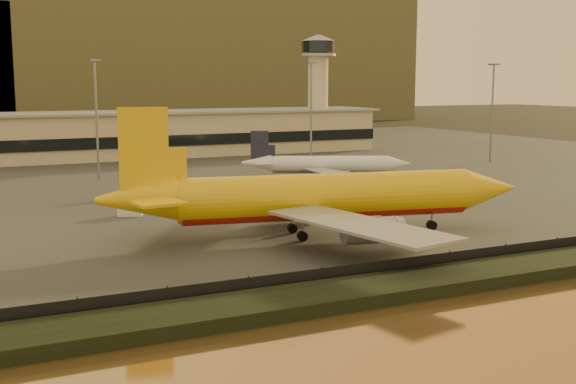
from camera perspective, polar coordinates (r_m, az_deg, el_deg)
name	(u,v)px	position (r m, az deg, el deg)	size (l,w,h in m)	color
ground	(314,257)	(87.45, 2.10, -5.17)	(900.00, 900.00, 0.00)	black
embankment	(394,287)	(73.18, 8.36, -7.47)	(320.00, 7.00, 1.40)	black
tarmac	(129,170)	(175.90, -12.45, 1.69)	(320.00, 220.00, 0.20)	#2D2D2D
perimeter_fence	(372,272)	(76.23, 6.68, -6.30)	(300.00, 0.05, 2.20)	black
terminal_building	(47,138)	(202.75, -18.51, 4.10)	(202.00, 25.00, 12.60)	tan
control_tower	(318,80)	(233.43, 2.39, 8.87)	(11.20, 11.20, 35.50)	tan
apron_light_masts	(216,106)	(159.81, -5.69, 6.78)	(152.20, 12.20, 25.40)	slate
dhl_cargo_jet	(320,197)	(97.62, 2.53, -0.44)	(58.79, 56.73, 17.64)	#DEA90B
white_narrowbody_jet	(326,165)	(155.14, 3.05, 2.16)	(34.38, 32.50, 10.44)	silver
gse_vehicle_yellow	(310,207)	(116.14, 1.77, -1.17)	(3.79, 1.70, 1.70)	#DEA90B
gse_vehicle_white	(130,211)	(115.30, -12.37, -1.45)	(3.74, 1.68, 1.68)	silver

